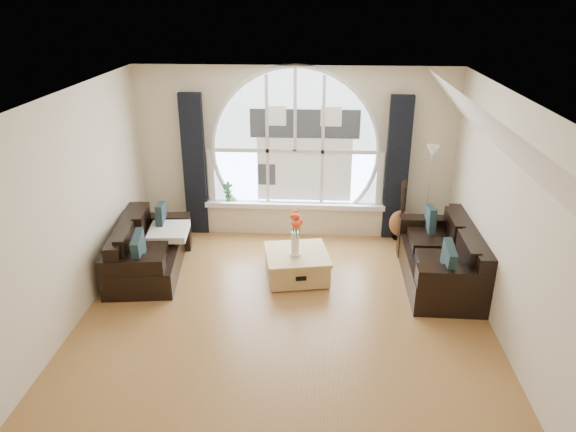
{
  "coord_description": "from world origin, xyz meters",
  "views": [
    {
      "loc": [
        0.38,
        -5.38,
        3.72
      ],
      "look_at": [
        0.0,
        0.9,
        1.05
      ],
      "focal_mm": 33.23,
      "sensor_mm": 36.0,
      "label": 1
    }
  ],
  "objects_px": {
    "sofa_left": "(149,246)",
    "floor_lamp": "(428,196)",
    "guitar": "(401,210)",
    "vase_flowers": "(295,229)",
    "sofa_right": "(440,256)",
    "coffee_chest": "(297,264)",
    "potted_plant": "(228,192)"
  },
  "relations": [
    {
      "from": "floor_lamp",
      "to": "guitar",
      "type": "distance_m",
      "value": 0.47
    },
    {
      "from": "sofa_right",
      "to": "coffee_chest",
      "type": "distance_m",
      "value": 1.96
    },
    {
      "from": "vase_flowers",
      "to": "guitar",
      "type": "height_order",
      "value": "vase_flowers"
    },
    {
      "from": "sofa_right",
      "to": "potted_plant",
      "type": "height_order",
      "value": "potted_plant"
    },
    {
      "from": "floor_lamp",
      "to": "coffee_chest",
      "type": "bearing_deg",
      "value": -147.97
    },
    {
      "from": "sofa_left",
      "to": "floor_lamp",
      "type": "relative_size",
      "value": 1.04
    },
    {
      "from": "sofa_left",
      "to": "vase_flowers",
      "type": "distance_m",
      "value": 2.11
    },
    {
      "from": "floor_lamp",
      "to": "potted_plant",
      "type": "xyz_separation_m",
      "value": [
        -3.16,
        0.23,
        -0.09
      ]
    },
    {
      "from": "guitar",
      "to": "potted_plant",
      "type": "bearing_deg",
      "value": 168.76
    },
    {
      "from": "vase_flowers",
      "to": "floor_lamp",
      "type": "distance_m",
      "value": 2.37
    },
    {
      "from": "vase_flowers",
      "to": "potted_plant",
      "type": "relative_size",
      "value": 2.15
    },
    {
      "from": "sofa_left",
      "to": "vase_flowers",
      "type": "xyz_separation_m",
      "value": [
        2.08,
        -0.11,
        0.37
      ]
    },
    {
      "from": "sofa_right",
      "to": "floor_lamp",
      "type": "xyz_separation_m",
      "value": [
        0.01,
        1.24,
        0.4
      ]
    },
    {
      "from": "sofa_left",
      "to": "guitar",
      "type": "relative_size",
      "value": 1.56
    },
    {
      "from": "sofa_right",
      "to": "guitar",
      "type": "relative_size",
      "value": 1.72
    },
    {
      "from": "vase_flowers",
      "to": "guitar",
      "type": "relative_size",
      "value": 0.66
    },
    {
      "from": "floor_lamp",
      "to": "guitar",
      "type": "height_order",
      "value": "floor_lamp"
    },
    {
      "from": "sofa_right",
      "to": "coffee_chest",
      "type": "height_order",
      "value": "sofa_right"
    },
    {
      "from": "sofa_left",
      "to": "guitar",
      "type": "xyz_separation_m",
      "value": [
        3.69,
        1.24,
        0.13
      ]
    },
    {
      "from": "sofa_left",
      "to": "floor_lamp",
      "type": "distance_m",
      "value": 4.25
    },
    {
      "from": "sofa_left",
      "to": "potted_plant",
      "type": "height_order",
      "value": "potted_plant"
    },
    {
      "from": "sofa_left",
      "to": "floor_lamp",
      "type": "xyz_separation_m",
      "value": [
        4.06,
        1.18,
        0.4
      ]
    },
    {
      "from": "sofa_right",
      "to": "coffee_chest",
      "type": "xyz_separation_m",
      "value": [
        -1.95,
        0.01,
        -0.19
      ]
    },
    {
      "from": "sofa_right",
      "to": "guitar",
      "type": "distance_m",
      "value": 1.36
    },
    {
      "from": "potted_plant",
      "to": "floor_lamp",
      "type": "bearing_deg",
      "value": -4.2
    },
    {
      "from": "sofa_right",
      "to": "guitar",
      "type": "height_order",
      "value": "guitar"
    },
    {
      "from": "sofa_left",
      "to": "coffee_chest",
      "type": "xyz_separation_m",
      "value": [
        2.1,
        -0.05,
        -0.19
      ]
    },
    {
      "from": "guitar",
      "to": "sofa_left",
      "type": "bearing_deg",
      "value": -169.06
    },
    {
      "from": "coffee_chest",
      "to": "vase_flowers",
      "type": "height_order",
      "value": "vase_flowers"
    },
    {
      "from": "coffee_chest",
      "to": "sofa_left",
      "type": "bearing_deg",
      "value": 168.13
    },
    {
      "from": "sofa_left",
      "to": "sofa_right",
      "type": "distance_m",
      "value": 4.05
    },
    {
      "from": "coffee_chest",
      "to": "potted_plant",
      "type": "height_order",
      "value": "potted_plant"
    }
  ]
}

